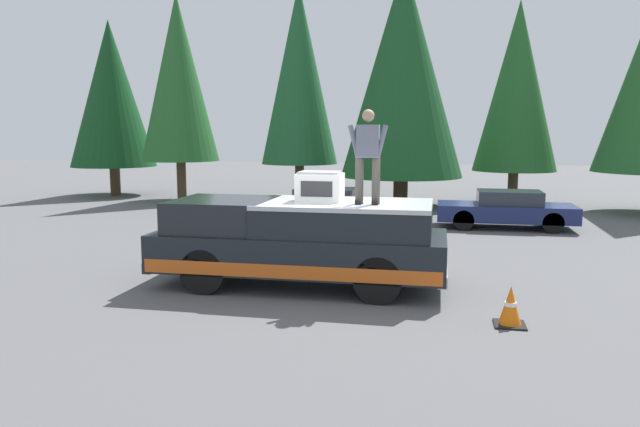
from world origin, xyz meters
TOP-DOWN VIEW (x-y plane):
  - ground_plane at (0.00, 0.00)m, footprint 90.00×90.00m
  - pickup_truck at (0.15, 0.76)m, footprint 2.01×5.54m
  - compressor_unit at (0.19, 0.38)m, footprint 0.65×0.84m
  - person_on_truck_bed at (-0.08, -0.55)m, footprint 0.29×0.72m
  - parked_car_navy at (8.14, -3.86)m, footprint 1.64×4.10m
  - parked_car_grey at (7.81, 1.82)m, footprint 1.64×4.10m
  - traffic_cone at (-1.50, -2.94)m, footprint 0.47×0.47m
  - conifer_left at (14.98, -4.82)m, footprint 3.37×3.37m
  - conifer_center_left at (13.00, -0.30)m, footprint 4.78×4.78m
  - conifer_center_right at (14.39, 4.17)m, footprint 3.27×3.27m
  - conifer_right at (13.03, 9.07)m, footprint 3.26×3.26m
  - conifer_far_right at (14.48, 13.06)m, footprint 3.85×3.85m

SIDE VIEW (x-z plane):
  - ground_plane at x=0.00m, z-range 0.00..0.00m
  - traffic_cone at x=-1.50m, z-range -0.02..0.60m
  - parked_car_navy at x=8.14m, z-range 0.00..1.16m
  - parked_car_grey at x=7.81m, z-range 0.00..1.16m
  - pickup_truck at x=0.15m, z-range 0.05..1.70m
  - compressor_unit at x=0.19m, z-range 1.65..2.21m
  - person_on_truck_bed at x=-0.08m, z-range 1.71..3.40m
  - conifer_far_right at x=14.48m, z-range 0.66..8.65m
  - conifer_left at x=14.98m, z-range 0.66..8.87m
  - conifer_right at x=13.03m, z-range 0.84..9.50m
  - conifer_center_left at x=13.00m, z-range 0.58..9.95m
  - conifer_center_right at x=14.39m, z-range 0.77..9.95m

